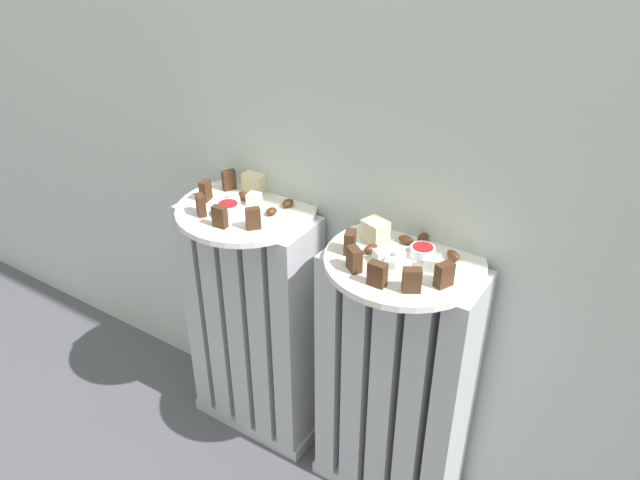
{
  "coord_description": "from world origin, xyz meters",
  "views": [
    {
      "loc": [
        0.54,
        -0.55,
        1.15
      ],
      "look_at": [
        0.0,
        0.28,
        0.56
      ],
      "focal_mm": 34.95,
      "sensor_mm": 36.0,
      "label": 1
    }
  ],
  "objects_px": {
    "plate_right": "(405,261)",
    "jam_bowl_right": "(423,251)",
    "jam_bowl_left": "(228,209)",
    "radiator_right": "(394,388)",
    "fork": "(392,255)",
    "plate_left": "(246,209)",
    "radiator_left": "(255,327)"
  },
  "relations": [
    {
      "from": "radiator_left",
      "to": "jam_bowl_left",
      "type": "distance_m",
      "value": 0.32
    },
    {
      "from": "jam_bowl_right",
      "to": "radiator_right",
      "type": "bearing_deg",
      "value": -135.34
    },
    {
      "from": "jam_bowl_left",
      "to": "plate_left",
      "type": "bearing_deg",
      "value": 84.21
    },
    {
      "from": "plate_left",
      "to": "jam_bowl_right",
      "type": "xyz_separation_m",
      "value": [
        0.37,
        0.02,
        0.02
      ]
    },
    {
      "from": "radiator_right",
      "to": "plate_right",
      "type": "xyz_separation_m",
      "value": [
        0.0,
        0.0,
        0.3
      ]
    },
    {
      "from": "radiator_right",
      "to": "jam_bowl_right",
      "type": "xyz_separation_m",
      "value": [
        0.02,
        0.02,
        0.31
      ]
    },
    {
      "from": "plate_right",
      "to": "jam_bowl_right",
      "type": "height_order",
      "value": "jam_bowl_right"
    },
    {
      "from": "plate_right",
      "to": "fork",
      "type": "bearing_deg",
      "value": -163.21
    },
    {
      "from": "fork",
      "to": "jam_bowl_right",
      "type": "bearing_deg",
      "value": 32.91
    },
    {
      "from": "jam_bowl_left",
      "to": "jam_bowl_right",
      "type": "height_order",
      "value": "jam_bowl_left"
    },
    {
      "from": "jam_bowl_right",
      "to": "fork",
      "type": "bearing_deg",
      "value": -147.09
    },
    {
      "from": "radiator_right",
      "to": "plate_left",
      "type": "relative_size",
      "value": 2.05
    },
    {
      "from": "jam_bowl_left",
      "to": "fork",
      "type": "xyz_separation_m",
      "value": [
        0.33,
        0.04,
        -0.01
      ]
    },
    {
      "from": "radiator_left",
      "to": "plate_right",
      "type": "height_order",
      "value": "plate_right"
    },
    {
      "from": "radiator_right",
      "to": "plate_right",
      "type": "distance_m",
      "value": 0.3
    },
    {
      "from": "radiator_right",
      "to": "fork",
      "type": "relative_size",
      "value": 5.73
    },
    {
      "from": "plate_right",
      "to": "jam_bowl_left",
      "type": "relative_size",
      "value": 6.19
    },
    {
      "from": "plate_right",
      "to": "jam_bowl_right",
      "type": "relative_size",
      "value": 6.46
    },
    {
      "from": "plate_left",
      "to": "jam_bowl_right",
      "type": "bearing_deg",
      "value": 3.41
    },
    {
      "from": "fork",
      "to": "jam_bowl_left",
      "type": "bearing_deg",
      "value": -172.95
    },
    {
      "from": "radiator_left",
      "to": "jam_bowl_right",
      "type": "distance_m",
      "value": 0.48
    },
    {
      "from": "radiator_right",
      "to": "fork",
      "type": "height_order",
      "value": "fork"
    },
    {
      "from": "jam_bowl_right",
      "to": "radiator_left",
      "type": "bearing_deg",
      "value": -176.59
    },
    {
      "from": "radiator_left",
      "to": "plate_left",
      "type": "distance_m",
      "value": 0.3
    },
    {
      "from": "radiator_right",
      "to": "plate_left",
      "type": "bearing_deg",
      "value": 180.0
    },
    {
      "from": "radiator_right",
      "to": "jam_bowl_right",
      "type": "distance_m",
      "value": 0.31
    },
    {
      "from": "fork",
      "to": "radiator_left",
      "type": "bearing_deg",
      "value": 178.83
    },
    {
      "from": "radiator_right",
      "to": "jam_bowl_left",
      "type": "xyz_separation_m",
      "value": [
        -0.35,
        -0.05,
        0.32
      ]
    },
    {
      "from": "plate_left",
      "to": "plate_right",
      "type": "bearing_deg",
      "value": 0.0
    },
    {
      "from": "plate_left",
      "to": "jam_bowl_left",
      "type": "distance_m",
      "value": 0.05
    },
    {
      "from": "plate_right",
      "to": "fork",
      "type": "distance_m",
      "value": 0.02
    },
    {
      "from": "plate_left",
      "to": "radiator_left",
      "type": "bearing_deg",
      "value": 0.0
    }
  ]
}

